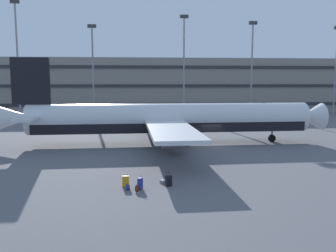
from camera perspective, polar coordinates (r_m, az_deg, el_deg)
name	(u,v)px	position (r m, az deg, el deg)	size (l,w,h in m)	color
ground_plane	(211,146)	(41.60, 7.06, -3.19)	(600.00, 600.00, 0.00)	#5B5B60
terminal_structure	(172,85)	(91.72, 0.57, 6.61)	(123.99, 18.23, 12.99)	gray
airliner	(168,120)	(42.07, -0.03, 1.04)	(39.11, 31.62, 10.18)	silver
light_mast_far_left	(17,51)	(80.76, -23.25, 11.09)	(1.80, 0.50, 24.02)	gray
light_mast_left	(93,63)	(77.20, -12.09, 9.92)	(1.80, 0.50, 19.33)	gray
light_mast_center_left	(184,58)	(77.27, 2.60, 10.92)	(1.80, 0.50, 21.56)	gray
light_mast_center_right	(252,61)	(80.52, 13.44, 10.17)	(1.80, 0.50, 20.44)	gray
light_mast_right	(336,64)	(88.37, 25.57, 9.13)	(1.80, 0.50, 19.66)	gray
suitcase_red	(126,181)	(25.52, -6.88, -8.86)	(0.47, 0.24, 0.93)	orange
suitcase_teal	(164,181)	(26.42, -0.58, -8.96)	(0.72, 0.62, 0.23)	gray
suitcase_laid_flat	(168,181)	(25.52, 0.08, -8.85)	(0.53, 0.44, 0.98)	black
suitcase_upright	(140,183)	(24.89, -4.54, -9.24)	(0.40, 0.44, 0.99)	navy
backpack_large	(127,187)	(24.83, -6.60, -9.84)	(0.37, 0.42, 0.49)	navy
backpack_orange	(137,189)	(24.31, -5.07, -10.10)	(0.38, 0.35, 0.57)	#592619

